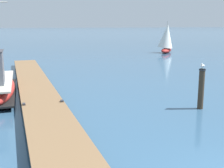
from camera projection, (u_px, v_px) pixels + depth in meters
name	position (u px, v px, depth m)	size (l,w,h in m)	color
floating_dock	(35.00, 85.00, 16.91)	(3.99, 22.39, 0.53)	brown
mooring_piling	(201.00, 88.00, 13.40)	(0.30, 0.30, 1.83)	#3D3023
perched_seagull	(203.00, 66.00, 13.20)	(0.31, 0.30, 0.27)	gold
distant_sailboat	(166.00, 39.00, 37.82)	(3.03, 3.74, 4.00)	#AD2823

